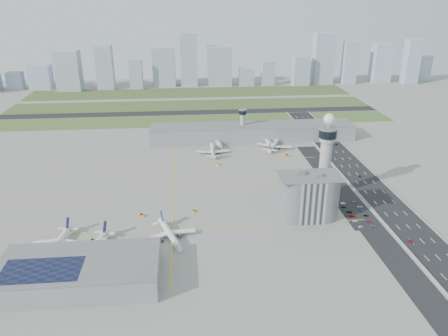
{
  "coord_description": "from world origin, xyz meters",
  "views": [
    {
      "loc": [
        -29.73,
        -281.34,
        144.66
      ],
      "look_at": [
        0.0,
        35.0,
        15.0
      ],
      "focal_mm": 35.0,
      "sensor_mm": 36.0,
      "label": 1
    }
  ],
  "objects": [
    {
      "name": "car_lot_5",
      "position": [
        83.61,
        -5.95,
        0.62
      ],
      "size": [
        3.84,
        1.6,
        1.23
      ],
      "primitive_type": "imported",
      "rotation": [
        0.0,
        0.0,
        1.65
      ],
      "color": "white",
      "rests_on": "ground"
    },
    {
      "name": "skyline_bldg_16",
      "position": [
        345.49,
        415.96,
        35.78
      ],
      "size": [
        23.04,
        18.43,
        71.56
      ],
      "primitive_type": "cube",
      "color": "#9EADC1",
      "rests_on": "ground"
    },
    {
      "name": "car_lot_2",
      "position": [
        82.89,
        -25.55,
        0.65
      ],
      "size": [
        4.79,
        2.46,
        1.29
      ],
      "primitive_type": "imported",
      "rotation": [
        0.0,
        0.0,
        1.64
      ],
      "color": "maroon",
      "rests_on": "ground"
    },
    {
      "name": "car_lot_3",
      "position": [
        83.31,
        -19.15,
        0.56
      ],
      "size": [
        3.88,
        1.58,
        1.13
      ],
      "primitive_type": "imported",
      "rotation": [
        0.0,
        0.0,
        1.57
      ],
      "color": "black",
      "rests_on": "ground"
    },
    {
      "name": "taxiway_line_h_0",
      "position": [
        -40.0,
        -30.0,
        0.01
      ],
      "size": [
        260.0,
        0.6,
        0.01
      ],
      "primitive_type": "cube",
      "color": "yellow",
      "rests_on": "ground"
    },
    {
      "name": "tug_3",
      "position": [
        -25.42,
        -8.07,
        0.84
      ],
      "size": [
        2.94,
        3.43,
        1.68
      ],
      "primitive_type": null,
      "rotation": [
        0.0,
        0.0,
        -0.39
      ],
      "color": "orange",
      "rests_on": "ground"
    },
    {
      "name": "grass_strip_2",
      "position": [
        -20.0,
        380.0,
        0.04
      ],
      "size": [
        480.0,
        70.0,
        0.08
      ],
      "primitive_type": "cube",
      "color": "#44582A",
      "rests_on": "ground"
    },
    {
      "name": "skyline_bldg_2",
      "position": [
        -291.25,
        430.16,
        13.39
      ],
      "size": [
        22.81,
        18.25,
        26.79
      ],
      "primitive_type": "cube",
      "color": "#9EADC1",
      "rests_on": "ground"
    },
    {
      "name": "landside_road",
      "position": [
        90.0,
        -10.0,
        0.04
      ],
      "size": [
        18.0,
        260.0,
        0.08
      ],
      "primitive_type": "cube",
      "color": "black",
      "rests_on": "ground"
    },
    {
      "name": "car_lot_9",
      "position": [
        92.6,
        -18.42,
        0.55
      ],
      "size": [
        3.46,
        1.69,
        1.09
      ],
      "primitive_type": "imported",
      "rotation": [
        0.0,
        0.0,
        1.74
      ],
      "color": "navy",
      "rests_on": "ground"
    },
    {
      "name": "skyline_bldg_3",
      "position": [
        -252.58,
        431.35,
        18.47
      ],
      "size": [
        32.3,
        25.84,
        36.93
      ],
      "primitive_type": "cube",
      "color": "#9EADC1",
      "rests_on": "ground"
    },
    {
      "name": "airplane_near_a",
      "position": [
        -108.52,
        -45.7,
        5.37
      ],
      "size": [
        37.48,
        42.4,
        10.73
      ],
      "primitive_type": null,
      "rotation": [
        0.0,
        0.0,
        -1.71
      ],
      "color": "white",
      "rests_on": "ground"
    },
    {
      "name": "skyline_bldg_6",
      "position": [
        -102.68,
        417.9,
        22.6
      ],
      "size": [
        20.04,
        16.03,
        45.2
      ],
      "primitive_type": "cube",
      "color": "#9EADC1",
      "rests_on": "ground"
    },
    {
      "name": "terminal_pier",
      "position": [
        40.0,
        148.0,
        7.9
      ],
      "size": [
        210.0,
        32.0,
        15.8
      ],
      "color": "gray",
      "rests_on": "ground"
    },
    {
      "name": "skyline_bldg_17",
      "position": [
        382.05,
        443.29,
        20.53
      ],
      "size": [
        22.64,
        18.11,
        41.06
      ],
      "primitive_type": "cube",
      "color": "#9EADC1",
      "rests_on": "ground"
    },
    {
      "name": "car_hw_1",
      "position": [
        114.66,
        41.59,
        0.56
      ],
      "size": [
        1.41,
        3.47,
        1.12
      ],
      "primitive_type": "imported",
      "rotation": [
        0.0,
        0.0,
        -0.07
      ],
      "color": "black",
      "rests_on": "ground"
    },
    {
      "name": "skyline_bldg_13",
      "position": [
        201.27,
        433.27,
        40.6
      ],
      "size": [
        32.26,
        25.81,
        81.2
      ],
      "primitive_type": "cube",
      "color": "#9EADC1",
      "rests_on": "ground"
    },
    {
      "name": "tug_5",
      "position": [
        64.95,
        95.0,
        1.05
      ],
      "size": [
        3.81,
        2.79,
        2.09
      ],
      "primitive_type": null,
      "rotation": [
        0.0,
        0.0,
        1.66
      ],
      "color": "orange",
      "rests_on": "ground"
    },
    {
      "name": "jet_bridge_near_1",
      "position": [
        -83.0,
        -61.0,
        2.85
      ],
      "size": [
        5.39,
        14.31,
        5.7
      ],
      "primitive_type": null,
      "rotation": [
        0.0,
        0.0,
        1.4
      ],
      "color": "silver",
      "rests_on": "ground"
    },
    {
      "name": "jet_bridge_near_2",
      "position": [
        -53.0,
        -61.0,
        2.85
      ],
      "size": [
        5.39,
        14.31,
        5.7
      ],
      "primitive_type": null,
      "rotation": [
        0.0,
        0.0,
        1.4
      ],
      "color": "silver",
      "rests_on": "ground"
    },
    {
      "name": "tug_2",
      "position": [
        -61.53,
        -11.44,
        1.04
      ],
      "size": [
        3.76,
        2.72,
        2.09
      ],
      "primitive_type": null,
      "rotation": [
        0.0,
        0.0,
        1.5
      ],
      "color": "#E6A40E",
      "rests_on": "ground"
    },
    {
      "name": "skyline_bldg_12",
      "position": [
        162.17,
        421.29,
        23.44
      ],
      "size": [
        26.14,
        20.92,
        46.89
      ],
      "primitive_type": "cube",
      "color": "#9EADC1",
      "rests_on": "ground"
    },
    {
      "name": "admin_building",
      "position": [
        51.99,
        -22.0,
        15.3
      ],
      "size": [
        42.0,
        24.0,
        33.5
      ],
      "color": "#B2B2B7",
      "rests_on": "ground"
    },
    {
      "name": "secondary_tower",
      "position": [
        30.0,
        150.0,
        18.8
      ],
      "size": [
        8.6,
        8.6,
        31.9
      ],
      "color": "#ADAAA5",
      "rests_on": "ground"
    },
    {
      "name": "taxiway_line_v",
      "position": [
        -40.0,
        30.0,
        0.01
      ],
      "size": [
        0.6,
        260.0,
        0.01
      ],
      "primitive_type": "cube",
      "color": "yellow",
      "rests_on": "ground"
    },
    {
      "name": "car_lot_4",
      "position": [
        81.83,
        -11.39,
        0.61
      ],
      "size": [
        3.62,
        1.51,
        1.23
      ],
      "primitive_type": "imported",
      "rotation": [
        0.0,
        0.0,
        1.55
      ],
      "color": "#1C184E",
      "rests_on": "ground"
    },
    {
      "name": "car_lot_7",
      "position": [
        92.35,
        -33.62,
        0.54
      ],
      "size": [
        3.79,
        1.66,
        1.09
      ],
      "primitive_type": "imported",
      "rotation": [
        0.0,
        0.0,
        1.61
      ],
      "color": "#AF2629",
      "rests_on": "ground"
    },
    {
      "name": "skyline_bldg_9",
      "position": [
        30.27,
        432.32,
        31.06
      ],
      "size": [
        36.96,
        29.57,
        62.11
      ],
      "primitive_type": "cube",
      "color": "#9EADC1",
      "rests_on": "ground"
    },
    {
      "name": "grass_strip_0",
      "position": [
        -20.0,
        225.0,
        0.04
      ],
      "size": [
        480.0,
        50.0,
        0.08
      ],
      "primitive_type": "cube",
      "color": "#4E6D33",
      "rests_on": "ground"
    },
    {
      "name": "car_lot_1",
      "position": [
        82.58,
        -32.34,
        0.6
      ],
      "size": [
        3.75,
        1.66,
        1.2
      ],
      "primitive_type": "imported",
      "rotation": [
        0.0,
        0.0,
        1.46
      ],
      "color": "#A2A8AE",
      "rests_on": "ground"
    },
    {
      "name": "tug_4",
      "position": [
        -0.44,
        78.17,
        0.81
      ],
      "size": [
        3.2,
        3.4,
        1.63
      ],
      "primitive_type": null,
      "rotation": [
        0.0,
        0.0,
        2.52
      ],
      "color": "yellow",
      "rests_on": "ground"
    },
    {
      "name": "airplane_near_b",
      "position": [
        -86.19,
        -53.09,
        5.49
      ],
      "size": [
        42.18,
        46.38,
        10.98
      ],
      "primitive_type": null,
      "rotation": [
        0.0,
        0.0,
        -1.83
      ],
      "color": "white",
      "rests_on": "ground"
    },
    {
      "name": "car_lot_11",
      "position": [
        92.85,
        -4.17,
        0.59
      ],
      "size": [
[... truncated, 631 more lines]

